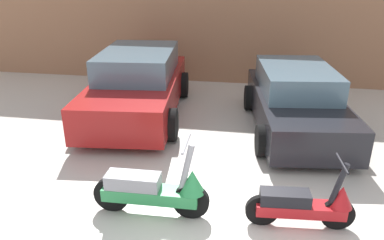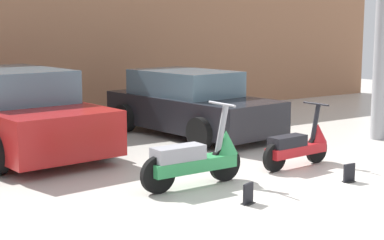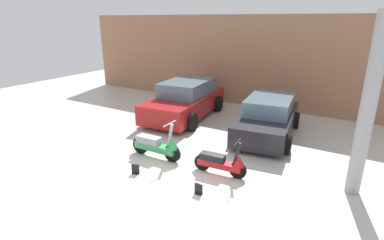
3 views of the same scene
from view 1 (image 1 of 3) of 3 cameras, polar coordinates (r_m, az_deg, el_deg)
wall_back at (r=10.63m, az=9.20°, el=15.72°), size 19.60×0.12×3.90m
scooter_front_left at (r=5.09m, az=-5.59°, el=-10.41°), size 1.60×0.57×1.11m
scooter_front_right at (r=5.09m, az=16.89°, el=-12.15°), size 1.39×0.50×0.97m
car_rear_left at (r=8.49m, az=-8.24°, el=5.34°), size 2.34×4.35×1.43m
car_rear_center at (r=7.88m, az=15.51°, el=2.83°), size 2.16×3.93×1.28m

